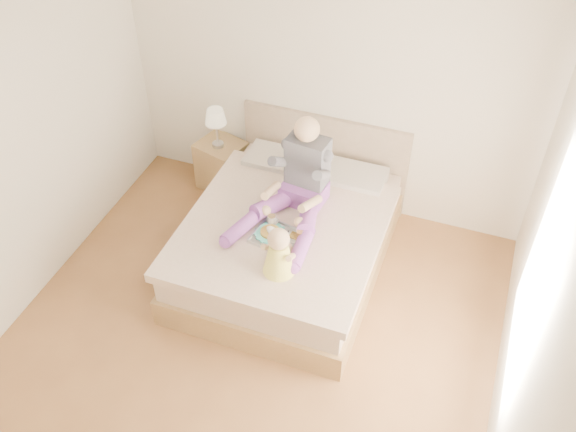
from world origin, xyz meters
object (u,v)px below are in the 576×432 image
(nightstand, at_px, (222,165))
(adult, at_px, (298,186))
(tray, at_px, (279,236))
(baby, at_px, (280,254))
(bed, at_px, (290,236))

(nightstand, relative_size, adult, 0.49)
(tray, xyz_separation_m, baby, (0.13, -0.34, 0.15))
(adult, xyz_separation_m, baby, (0.12, -0.75, -0.08))
(baby, bearing_deg, adult, 111.18)
(adult, xyz_separation_m, tray, (-0.01, -0.41, -0.23))
(adult, relative_size, tray, 2.31)
(nightstand, bearing_deg, bed, -20.75)
(bed, height_order, adult, adult)
(bed, relative_size, nightstand, 3.97)
(bed, xyz_separation_m, tray, (0.03, -0.34, 0.32))
(baby, bearing_deg, tray, 123.54)
(nightstand, distance_m, baby, 1.99)
(adult, distance_m, tray, 0.47)
(adult, relative_size, baby, 2.53)
(adult, bearing_deg, nightstand, 153.56)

